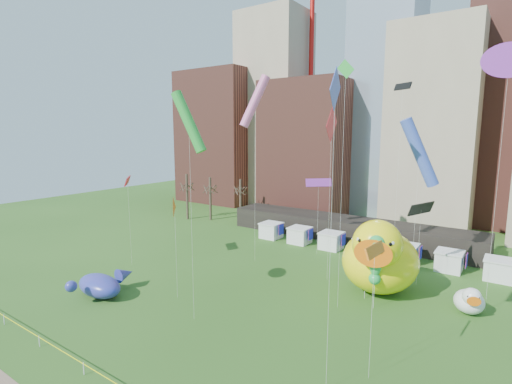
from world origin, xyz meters
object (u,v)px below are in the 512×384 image
Objects in this scene: big_duck at (379,258)px; seahorse_green at (376,256)px; seahorse_purple at (365,268)px; whale_inflatable at (101,285)px; small_duck at (470,301)px.

big_duck reaches higher than seahorse_green.
whale_inflatable is (-21.98, -14.33, -2.03)m from seahorse_purple.
seahorse_green is (0.80, -3.93, 1.43)m from big_duck.
big_duck reaches higher than seahorse_purple.
small_duck is 0.81× the size of seahorse_purple.
seahorse_purple is (-0.60, -2.35, -0.53)m from big_duck.
small_duck is 35.06m from whale_inflatable.
whale_inflatable is at bearing -171.73° from seahorse_green.
big_duck is at bearing 38.72° from whale_inflatable.
seahorse_green reaches higher than small_duck.
small_duck is 0.52× the size of whale_inflatable.
big_duck is 2.90× the size of small_duck.
big_duck is 1.52× the size of whale_inflatable.
small_duck is at bearing 30.74° from whale_inflatable.
seahorse_purple reaches higher than whale_inflatable.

